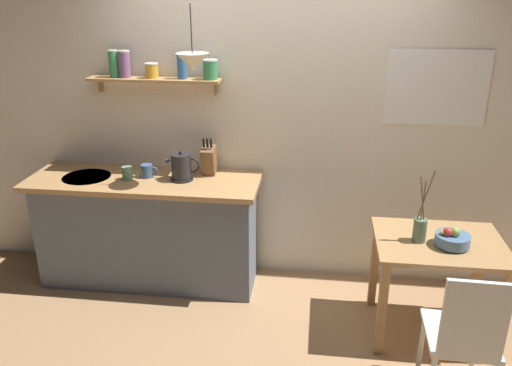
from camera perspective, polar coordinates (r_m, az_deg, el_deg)
name	(u,v)px	position (r m, az deg, el deg)	size (l,w,h in m)	color
ground_plane	(265,309)	(4.10, 0.98, -13.82)	(14.00, 14.00, 0.00)	#A87F56
back_wall	(300,119)	(4.11, 4.95, 7.06)	(6.80, 0.11, 2.70)	silver
kitchen_counter	(149,229)	(4.33, -11.84, -5.05)	(1.83, 0.63, 0.93)	slate
wall_shelf	(158,72)	(4.07, -10.87, 12.02)	(1.04, 0.20, 0.34)	tan
dining_table	(437,258)	(3.77, 19.53, -7.91)	(0.86, 0.67, 0.73)	tan
dining_chair_near	(464,335)	(3.24, 22.17, -15.36)	(0.40, 0.45, 0.93)	white
fruit_bowl	(452,238)	(3.64, 20.97, -5.77)	(0.23, 0.23, 0.14)	#51759E
twig_vase	(420,229)	(3.62, 17.76, -4.88)	(0.10, 0.09, 0.51)	#567056
electric_kettle	(182,167)	(4.01, -8.27, 1.75)	(0.27, 0.18, 0.23)	black
knife_block	(209,160)	(4.10, -5.26, 2.60)	(0.10, 0.18, 0.31)	brown
coffee_mug_by_sink	(128,173)	(4.11, -14.08, 1.06)	(0.12, 0.08, 0.11)	slate
coffee_mug_spare	(147,171)	(4.13, -12.00, 1.33)	(0.13, 0.09, 0.10)	#3D5B89
pendant_lamp	(193,62)	(3.67, -7.07, 13.25)	(0.23, 0.23, 0.44)	black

